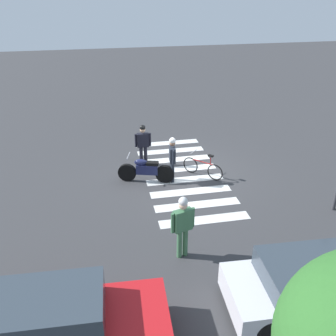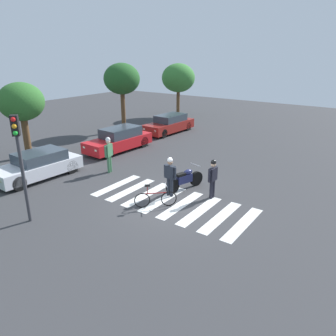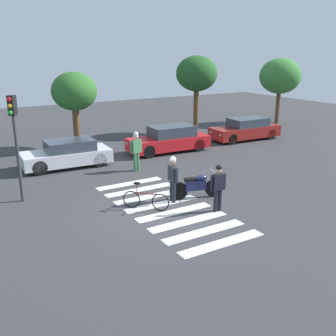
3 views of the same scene
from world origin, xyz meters
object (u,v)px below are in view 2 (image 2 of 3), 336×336
pedestrian_bystander (109,152)px  car_red_convertible (119,140)px  leaning_bicycle (155,199)px  car_maroon_wagon (169,124)px  officer_on_foot (213,176)px  officer_by_motorcycle (170,174)px  traffic_light_pole (19,152)px  police_motorcycle (185,180)px  car_white_van (38,165)px

pedestrian_bystander → car_red_convertible: size_ratio=0.40×
leaning_bicycle → car_maroon_wagon: (10.78, 6.90, 0.29)m
officer_on_foot → officer_by_motorcycle: bearing=118.5°
leaning_bicycle → traffic_light_pole: traffic_light_pole is taller
police_motorcycle → leaning_bicycle: 2.19m
officer_on_foot → traffic_light_pole: bearing=141.5°
police_motorcycle → officer_on_foot: size_ratio=1.20×
officer_on_foot → pedestrian_bystander: size_ratio=0.92×
pedestrian_bystander → car_red_convertible: pedestrian_bystander is taller
pedestrian_bystander → police_motorcycle: bearing=-85.3°
officer_by_motorcycle → traffic_light_pole: 5.90m
officer_by_motorcycle → car_red_convertible: bearing=59.9°
leaning_bicycle → car_red_convertible: bearing=53.2°
car_maroon_wagon → car_white_van: bearing=-179.0°
car_white_van → car_red_convertible: 5.78m
leaning_bicycle → officer_by_motorcycle: bearing=6.5°
car_red_convertible → officer_by_motorcycle: bearing=-120.1°
car_red_convertible → traffic_light_pole: bearing=-157.2°
car_red_convertible → traffic_light_pole: 9.59m
car_red_convertible → leaning_bicycle: bearing=-126.8°
car_white_van → officer_on_foot: bearing=-70.9°
leaning_bicycle → officer_on_foot: (2.09, -1.45, 0.62)m
pedestrian_bystander → car_maroon_wagon: 9.32m
officer_by_motorcycle → traffic_light_pole: bearing=148.7°
leaning_bicycle → officer_by_motorcycle: (1.22, 0.14, 0.65)m
car_red_convertible → officer_on_foot: bearing=-109.9°
pedestrian_bystander → car_red_convertible: bearing=36.1°
leaning_bicycle → pedestrian_bystander: bearing=67.4°
leaning_bicycle → car_maroon_wagon: bearing=32.6°
car_white_van → leaning_bicycle: bearing=-83.7°
police_motorcycle → traffic_light_pole: bearing=152.0°
leaning_bicycle → car_white_van: bearing=96.3°
police_motorcycle → traffic_light_pole: (-5.80, 3.08, 2.19)m
leaning_bicycle → officer_on_foot: 2.61m
police_motorcycle → pedestrian_bystander: 4.44m
car_red_convertible → traffic_light_pole: (-8.65, -3.64, 1.98)m
officer_on_foot → car_maroon_wagon: (8.70, 8.35, -0.33)m
police_motorcycle → officer_by_motorcycle: size_ratio=1.17×
pedestrian_bystander → traffic_light_pole: 5.80m
officer_by_motorcycle → car_red_convertible: (3.81, 6.58, -0.32)m
police_motorcycle → officer_by_motorcycle: (-0.96, 0.14, 0.54)m
pedestrian_bystander → car_maroon_wagon: bearing=15.7°
leaning_bicycle → traffic_light_pole: size_ratio=0.32×
pedestrian_bystander → traffic_light_pole: traffic_light_pole is taller
pedestrian_bystander → officer_on_foot: bearing=-87.4°
car_red_convertible → car_maroon_wagon: bearing=1.8°
leaning_bicycle → car_maroon_wagon: 12.81m
leaning_bicycle → car_red_convertible: car_red_convertible is taller
pedestrian_bystander → car_maroon_wagon: pedestrian_bystander is taller
police_motorcycle → officer_on_foot: officer_on_foot is taller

